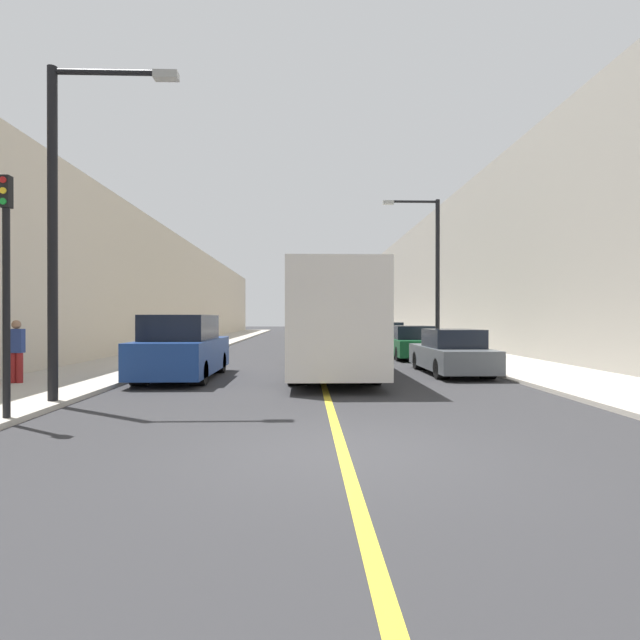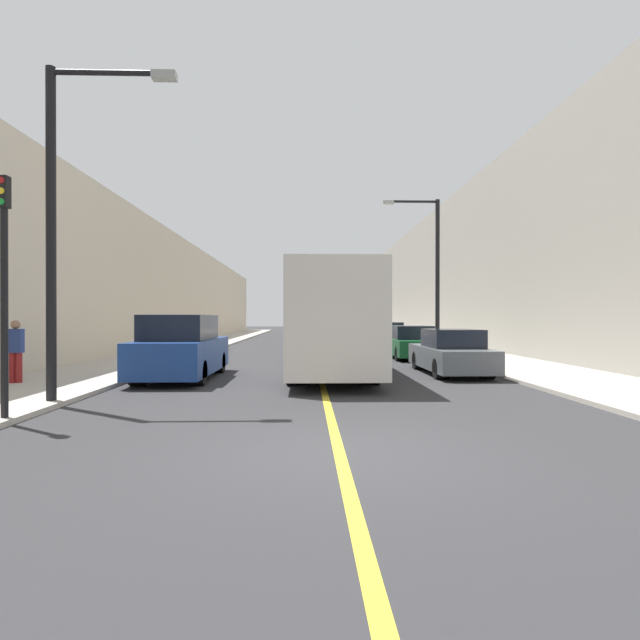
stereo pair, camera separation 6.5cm
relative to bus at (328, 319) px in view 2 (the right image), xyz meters
name	(u,v)px [view 2 (the right image)]	position (x,y,z in m)	size (l,w,h in m)	color
ground_plane	(339,452)	(-0.29, -10.08, -1.77)	(200.00, 200.00, 0.00)	#2D2D30
sidewalk_left	(213,342)	(-7.56, 19.92, -1.71)	(3.70, 72.00, 0.11)	#B2AA9E
sidewalk_right	(410,342)	(6.98, 19.92, -1.71)	(3.70, 72.00, 0.11)	#B2AA9E
building_row_left	(160,292)	(-11.41, 19.92, 1.98)	(4.00, 72.00, 7.48)	beige
building_row_right	(461,276)	(10.83, 19.92, 3.17)	(4.00, 72.00, 9.87)	gray
road_center_line	(312,343)	(-0.29, 19.92, -1.76)	(0.16, 72.00, 0.01)	gold
bus	(328,319)	(0.00, 0.00, 0.00)	(2.52, 10.64, 3.29)	silver
parked_suv_left	(182,349)	(-4.45, -1.82, -0.88)	(1.99, 4.98, 1.91)	navy
car_right_near	(451,354)	(3.96, -0.77, -1.10)	(1.76, 4.60, 1.46)	#51565B
car_right_mid	(410,344)	(3.95, 5.39, -1.10)	(1.82, 4.52, 1.47)	#145128
car_right_far	(386,337)	(3.96, 12.15, -1.06)	(1.81, 4.39, 1.57)	#145128
street_lamp_left	(63,208)	(-5.76, -6.34, 2.32)	(2.68, 0.24, 6.89)	black
street_lamp_right	(432,266)	(5.19, 6.39, 2.51)	(2.68, 0.24, 7.26)	black
traffic_light	(4,286)	(-5.91, -8.11, 0.60)	(0.16, 0.18, 4.14)	black
pedestrian	(16,350)	(-8.39, -3.46, -0.80)	(0.36, 0.23, 1.65)	maroon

